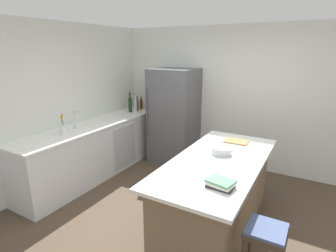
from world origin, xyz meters
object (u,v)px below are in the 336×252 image
object	(u,v)px
refrigerator	(174,116)
kitchen_island	(217,194)
sink_faucet	(75,119)
vinegar_bottle	(137,105)
cookbook_stack	(221,183)
wine_bottle	(130,104)
whiskey_bottle	(137,105)
flower_vase	(63,129)
bar_stool	(265,239)
syrup_bottle	(141,104)
mixing_bowl	(222,151)
soda_bottle	(135,104)
cutting_board	(236,141)

from	to	relation	value
refrigerator	kitchen_island	bearing A→B (deg)	-47.71
sink_faucet	vinegar_bottle	distance (m)	1.59
vinegar_bottle	cookbook_stack	size ratio (longest dim) A/B	1.10
wine_bottle	whiskey_bottle	bearing A→B (deg)	97.39
flower_vase	cookbook_stack	distance (m)	2.58
kitchen_island	bar_stool	world-z (taller)	kitchen_island
syrup_bottle	sink_faucet	bearing A→B (deg)	-91.28
cookbook_stack	mixing_bowl	distance (m)	0.85
flower_vase	vinegar_bottle	size ratio (longest dim) A/B	1.04
bar_stool	sink_faucet	xyz separation A→B (m)	(-3.11, 0.66, 0.57)
bar_stool	flower_vase	xyz separation A→B (m)	(-3.01, 0.34, 0.51)
whiskey_bottle	cookbook_stack	xyz separation A→B (m)	(2.66, -2.32, -0.08)
refrigerator	mixing_bowl	xyz separation A→B (m)	(1.46, -1.44, 0.05)
bar_stool	wine_bottle	bearing A→B (deg)	146.23
flower_vase	vinegar_bottle	distance (m)	1.91
flower_vase	soda_bottle	size ratio (longest dim) A/B	0.89
bar_stool	whiskey_bottle	world-z (taller)	whiskey_bottle
cutting_board	cookbook_stack	bearing A→B (deg)	-80.25
sink_faucet	wine_bottle	size ratio (longest dim) A/B	0.75
kitchen_island	mixing_bowl	bearing A→B (deg)	98.04
sink_faucet	wine_bottle	distance (m)	1.40
sink_faucet	mixing_bowl	world-z (taller)	sink_faucet
whiskey_bottle	syrup_bottle	bearing A→B (deg)	69.21
refrigerator	bar_stool	size ratio (longest dim) A/B	2.84
syrup_bottle	vinegar_bottle	size ratio (longest dim) A/B	0.83
bar_stool	wine_bottle	size ratio (longest dim) A/B	1.60
syrup_bottle	wine_bottle	distance (m)	0.39
sink_faucet	cookbook_stack	world-z (taller)	sink_faucet
wine_bottle	kitchen_island	bearing A→B (deg)	-30.71
cookbook_stack	syrup_bottle	bearing A→B (deg)	137.25
mixing_bowl	sink_faucet	bearing A→B (deg)	-176.08
bar_stool	mixing_bowl	distance (m)	1.17
sink_faucet	whiskey_bottle	world-z (taller)	sink_faucet
syrup_bottle	kitchen_island	bearing A→B (deg)	-37.08
soda_bottle	mixing_bowl	xyz separation A→B (m)	(2.30, -1.32, -0.12)
whiskey_bottle	mixing_bowl	xyz separation A→B (m)	(2.40, -1.51, -0.07)
refrigerator	mixing_bowl	world-z (taller)	refrigerator
bar_stool	wine_bottle	xyz separation A→B (m)	(-3.07, 2.06, 0.57)
flower_vase	bar_stool	bearing A→B (deg)	-6.39
kitchen_island	wine_bottle	distance (m)	2.85
vinegar_bottle	soda_bottle	size ratio (longest dim) A/B	0.85
kitchen_island	soda_bottle	xyz separation A→B (m)	(-2.32, 1.51, 0.62)
wine_bottle	refrigerator	bearing A→B (deg)	13.35
vinegar_bottle	soda_bottle	xyz separation A→B (m)	(0.02, -0.10, 0.02)
kitchen_island	soda_bottle	bearing A→B (deg)	147.03
kitchen_island	syrup_bottle	world-z (taller)	syrup_bottle
flower_vase	mixing_bowl	size ratio (longest dim) A/B	1.29
wine_bottle	syrup_bottle	bearing A→B (deg)	89.55
cookbook_stack	cutting_board	xyz separation A→B (m)	(-0.23, 1.35, -0.03)
refrigerator	vinegar_bottle	bearing A→B (deg)	-178.64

